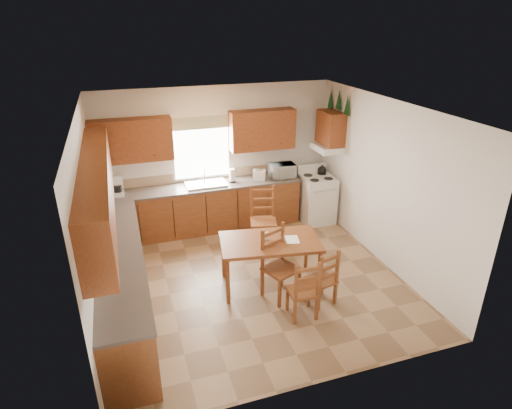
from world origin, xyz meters
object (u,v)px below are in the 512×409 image
object	(u,v)px
chair_near_left	(303,288)
chair_near_right	(321,276)
stove	(317,199)
chair_far_left	(263,218)
chair_far_right	(281,265)
microwave	(282,171)
dining_table	(270,263)

from	to	relation	value
chair_near_left	chair_near_right	world-z (taller)	chair_near_left
stove	chair_far_left	xyz separation A→B (m)	(-1.36, -0.65, 0.08)
chair_near_left	chair_far_right	bearing A→B (deg)	-73.57
chair_near_left	chair_far_left	world-z (taller)	chair_far_left
chair_near_right	chair_far_left	size ratio (longest dim) A/B	0.81
microwave	stove	bearing A→B (deg)	-20.57
stove	chair_far_left	bearing A→B (deg)	-152.30
microwave	chair_near_right	distance (m)	2.89
microwave	dining_table	world-z (taller)	microwave
stove	chair_far_right	bearing A→B (deg)	-124.23
stove	chair_near_right	size ratio (longest dim) A/B	1.05
stove	dining_table	distance (m)	2.53
microwave	chair_far_left	bearing A→B (deg)	-125.77
dining_table	chair_far_left	size ratio (longest dim) A/B	1.35
microwave	dining_table	size ratio (longest dim) A/B	0.31
stove	chair_near_left	distance (m)	3.09
dining_table	chair_near_left	xyz separation A→B (m)	(0.18, -0.82, 0.06)
chair_far_left	chair_far_right	distance (m)	1.57
chair_near_left	chair_far_right	world-z (taller)	chair_far_right
microwave	chair_far_right	world-z (taller)	microwave
dining_table	chair_far_left	bearing A→B (deg)	84.46
stove	chair_near_left	bearing A→B (deg)	-116.84
chair_far_left	microwave	bearing A→B (deg)	67.48
chair_near_left	chair_near_right	bearing A→B (deg)	-150.70
dining_table	chair_far_right	world-z (taller)	chair_far_right
microwave	chair_far_right	bearing A→B (deg)	-109.73
chair_near_right	microwave	bearing A→B (deg)	-113.87
chair_near_right	chair_far_right	bearing A→B (deg)	-46.81
dining_table	microwave	bearing A→B (deg)	73.72
stove	chair_far_left	distance (m)	1.51
stove	microwave	bearing A→B (deg)	160.05
microwave	chair_near_left	bearing A→B (deg)	-104.21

